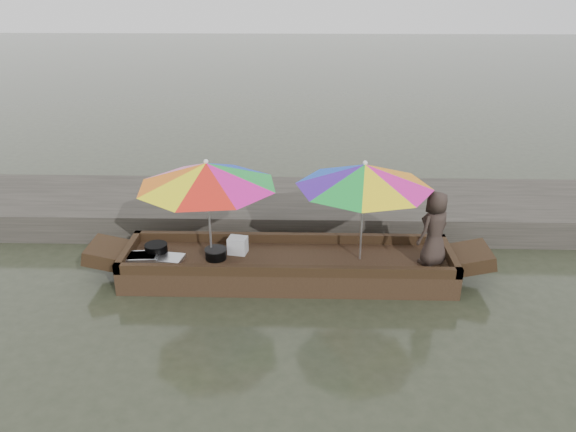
{
  "coord_description": "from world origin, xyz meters",
  "views": [
    {
      "loc": [
        0.21,
        -7.58,
        4.29
      ],
      "look_at": [
        0.0,
        0.1,
        1.0
      ],
      "focal_mm": 35.0,
      "sensor_mm": 36.0,
      "label": 1
    }
  ],
  "objects_px": {
    "vendor": "(435,228)",
    "cooking_pot": "(156,250)",
    "tray_scallop": "(167,259)",
    "umbrella_stern": "(362,212)",
    "charcoal_grill": "(216,254)",
    "tray_crayfish": "(142,258)",
    "supply_bag": "(238,245)",
    "boat_hull": "(288,268)",
    "umbrella_bow": "(209,210)"
  },
  "relations": [
    {
      "from": "tray_scallop",
      "to": "charcoal_grill",
      "type": "relative_size",
      "value": 1.48
    },
    {
      "from": "tray_crayfish",
      "to": "supply_bag",
      "type": "xyz_separation_m",
      "value": [
        1.41,
        0.29,
        0.09
      ]
    },
    {
      "from": "tray_scallop",
      "to": "charcoal_grill",
      "type": "xyz_separation_m",
      "value": [
        0.72,
        0.08,
        0.04
      ]
    },
    {
      "from": "supply_bag",
      "to": "umbrella_stern",
      "type": "bearing_deg",
      "value": -4.48
    },
    {
      "from": "tray_scallop",
      "to": "vendor",
      "type": "bearing_deg",
      "value": 0.29
    },
    {
      "from": "cooking_pot",
      "to": "vendor",
      "type": "xyz_separation_m",
      "value": [
        4.16,
        -0.15,
        0.48
      ]
    },
    {
      "from": "charcoal_grill",
      "to": "umbrella_stern",
      "type": "bearing_deg",
      "value": 1.44
    },
    {
      "from": "boat_hull",
      "to": "vendor",
      "type": "height_order",
      "value": "vendor"
    },
    {
      "from": "tray_scallop",
      "to": "vendor",
      "type": "distance_m",
      "value": 3.99
    },
    {
      "from": "boat_hull",
      "to": "cooking_pot",
      "type": "bearing_deg",
      "value": 178.87
    },
    {
      "from": "charcoal_grill",
      "to": "supply_bag",
      "type": "relative_size",
      "value": 1.13
    },
    {
      "from": "boat_hull",
      "to": "umbrella_stern",
      "type": "xyz_separation_m",
      "value": [
        1.09,
        0.0,
        0.95
      ]
    },
    {
      "from": "tray_scallop",
      "to": "umbrella_bow",
      "type": "height_order",
      "value": "umbrella_bow"
    },
    {
      "from": "vendor",
      "to": "cooking_pot",
      "type": "bearing_deg",
      "value": -40.88
    },
    {
      "from": "cooking_pot",
      "to": "umbrella_stern",
      "type": "xyz_separation_m",
      "value": [
        3.11,
        -0.04,
        0.68
      ]
    },
    {
      "from": "tray_crayfish",
      "to": "supply_bag",
      "type": "height_order",
      "value": "supply_bag"
    },
    {
      "from": "cooking_pot",
      "to": "tray_crayfish",
      "type": "height_order",
      "value": "cooking_pot"
    },
    {
      "from": "tray_crayfish",
      "to": "tray_scallop",
      "type": "xyz_separation_m",
      "value": [
        0.38,
        0.01,
        -0.01
      ]
    },
    {
      "from": "boat_hull",
      "to": "umbrella_bow",
      "type": "xyz_separation_m",
      "value": [
        -1.16,
        0.0,
        0.95
      ]
    },
    {
      "from": "charcoal_grill",
      "to": "umbrella_bow",
      "type": "height_order",
      "value": "umbrella_bow"
    },
    {
      "from": "cooking_pot",
      "to": "tray_crayfish",
      "type": "bearing_deg",
      "value": -133.4
    },
    {
      "from": "boat_hull",
      "to": "vendor",
      "type": "xyz_separation_m",
      "value": [
        2.14,
        -0.11,
        0.75
      ]
    },
    {
      "from": "tray_crayfish",
      "to": "cooking_pot",
      "type": "bearing_deg",
      "value": 46.6
    },
    {
      "from": "supply_bag",
      "to": "tray_scallop",
      "type": "bearing_deg",
      "value": -164.89
    },
    {
      "from": "cooking_pot",
      "to": "boat_hull",
      "type": "bearing_deg",
      "value": -1.13
    },
    {
      "from": "tray_scallop",
      "to": "umbrella_stern",
      "type": "height_order",
      "value": "umbrella_stern"
    },
    {
      "from": "tray_scallop",
      "to": "supply_bag",
      "type": "bearing_deg",
      "value": 15.11
    },
    {
      "from": "tray_scallop",
      "to": "umbrella_stern",
      "type": "relative_size",
      "value": 0.24
    },
    {
      "from": "cooking_pot",
      "to": "charcoal_grill",
      "type": "bearing_deg",
      "value": -5.83
    },
    {
      "from": "vendor",
      "to": "charcoal_grill",
      "type": "bearing_deg",
      "value": -39.81
    },
    {
      "from": "charcoal_grill",
      "to": "vendor",
      "type": "bearing_deg",
      "value": -1.04
    },
    {
      "from": "tray_scallop",
      "to": "umbrella_stern",
      "type": "bearing_deg",
      "value": 2.63
    },
    {
      "from": "boat_hull",
      "to": "cooking_pot",
      "type": "distance_m",
      "value": 2.04
    },
    {
      "from": "boat_hull",
      "to": "umbrella_bow",
      "type": "relative_size",
      "value": 2.41
    },
    {
      "from": "boat_hull",
      "to": "charcoal_grill",
      "type": "relative_size",
      "value": 15.71
    },
    {
      "from": "tray_crayfish",
      "to": "tray_scallop",
      "type": "relative_size",
      "value": 1.0
    },
    {
      "from": "supply_bag",
      "to": "cooking_pot",
      "type": "bearing_deg",
      "value": -175.1
    },
    {
      "from": "cooking_pot",
      "to": "umbrella_stern",
      "type": "relative_size",
      "value": 0.17
    },
    {
      "from": "supply_bag",
      "to": "charcoal_grill",
      "type": "bearing_deg",
      "value": -147.23
    },
    {
      "from": "boat_hull",
      "to": "vendor",
      "type": "distance_m",
      "value": 2.27
    },
    {
      "from": "charcoal_grill",
      "to": "vendor",
      "type": "relative_size",
      "value": 0.28
    },
    {
      "from": "umbrella_bow",
      "to": "boat_hull",
      "type": "bearing_deg",
      "value": 0.0
    },
    {
      "from": "boat_hull",
      "to": "vendor",
      "type": "relative_size",
      "value": 4.36
    },
    {
      "from": "tray_crayfish",
      "to": "umbrella_stern",
      "type": "height_order",
      "value": "umbrella_stern"
    },
    {
      "from": "tray_scallop",
      "to": "vendor",
      "type": "height_order",
      "value": "vendor"
    },
    {
      "from": "tray_scallop",
      "to": "tray_crayfish",
      "type": "bearing_deg",
      "value": -178.71
    },
    {
      "from": "umbrella_stern",
      "to": "tray_crayfish",
      "type": "bearing_deg",
      "value": -177.52
    },
    {
      "from": "charcoal_grill",
      "to": "vendor",
      "type": "distance_m",
      "value": 3.27
    },
    {
      "from": "umbrella_bow",
      "to": "umbrella_stern",
      "type": "height_order",
      "value": "same"
    },
    {
      "from": "boat_hull",
      "to": "cooking_pot",
      "type": "height_order",
      "value": "cooking_pot"
    }
  ]
}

